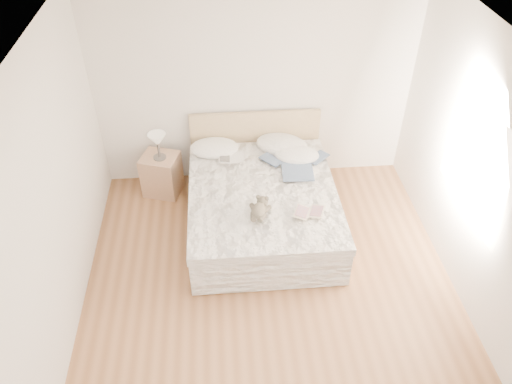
% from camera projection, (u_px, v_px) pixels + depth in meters
% --- Properties ---
extents(floor, '(4.00, 4.50, 0.00)m').
position_uv_depth(floor, '(272.00, 299.00, 5.32)').
color(floor, brown).
rests_on(floor, ground).
extents(ceiling, '(4.00, 4.50, 0.00)m').
position_uv_depth(ceiling, '(280.00, 61.00, 3.61)').
color(ceiling, white).
rests_on(ceiling, ground).
extents(wall_back, '(4.00, 0.02, 2.70)m').
position_uv_depth(wall_back, '(255.00, 85.00, 6.20)').
color(wall_back, silver).
rests_on(wall_back, ground).
extents(wall_left, '(0.02, 4.50, 2.70)m').
position_uv_depth(wall_left, '(47.00, 215.00, 4.34)').
color(wall_left, silver).
rests_on(wall_left, ground).
extents(wall_right, '(0.02, 4.50, 2.70)m').
position_uv_depth(wall_right, '(490.00, 191.00, 4.59)').
color(wall_right, silver).
rests_on(wall_right, ground).
extents(window, '(0.02, 1.30, 1.10)m').
position_uv_depth(window, '(478.00, 163.00, 4.76)').
color(window, white).
rests_on(window, wall_right).
extents(bed, '(1.72, 2.14, 1.00)m').
position_uv_depth(bed, '(262.00, 204.00, 6.05)').
color(bed, tan).
rests_on(bed, floor).
extents(nightstand, '(0.55, 0.52, 0.56)m').
position_uv_depth(nightstand, '(162.00, 174.00, 6.55)').
color(nightstand, tan).
rests_on(nightstand, floor).
extents(table_lamp, '(0.28, 0.28, 0.36)m').
position_uv_depth(table_lamp, '(157.00, 141.00, 6.19)').
color(table_lamp, '#494440').
rests_on(table_lamp, nightstand).
extents(pillow_left, '(0.65, 0.47, 0.19)m').
position_uv_depth(pillow_left, '(214.00, 148.00, 6.39)').
color(pillow_left, white).
rests_on(pillow_left, bed).
extents(pillow_middle, '(0.81, 0.71, 0.20)m').
position_uv_depth(pillow_middle, '(282.00, 145.00, 6.44)').
color(pillow_middle, white).
rests_on(pillow_middle, bed).
extents(pillow_right, '(0.61, 0.47, 0.17)m').
position_uv_depth(pillow_right, '(297.00, 155.00, 6.27)').
color(pillow_right, white).
rests_on(pillow_right, bed).
extents(blouse, '(0.62, 0.66, 0.02)m').
position_uv_depth(blouse, '(297.00, 167.00, 6.09)').
color(blouse, '#394B68').
rests_on(blouse, bed).
extents(photo_book, '(0.34, 0.24, 0.03)m').
position_uv_depth(photo_book, '(231.00, 158.00, 6.23)').
color(photo_book, white).
rests_on(photo_book, bed).
extents(childrens_book, '(0.39, 0.33, 0.02)m').
position_uv_depth(childrens_book, '(309.00, 212.00, 5.45)').
color(childrens_book, beige).
rests_on(childrens_book, bed).
extents(teddy_bear, '(0.28, 0.34, 0.16)m').
position_uv_depth(teddy_bear, '(258.00, 215.00, 5.39)').
color(teddy_bear, brown).
rests_on(teddy_bear, bed).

